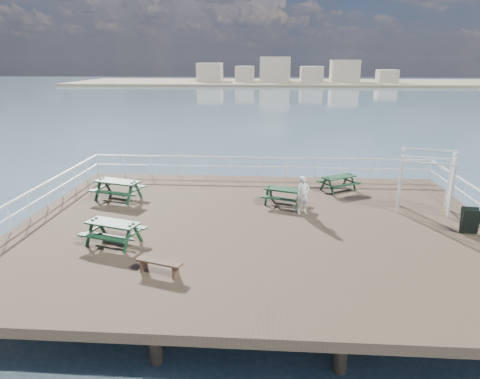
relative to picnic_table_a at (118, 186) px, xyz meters
The scene contains 11 objects.
ground 6.80m from the picnic_table_a, 23.05° to the right, with size 18.00×14.00×0.30m, color brown.
sea_backdrop 132.76m from the picnic_table_a, 81.88° to the left, with size 300.00×300.00×9.20m.
railing 6.16m from the picnic_table_a, ahead, with size 17.77×13.76×1.10m.
picnic_table_a is the anchor object (origin of this frame).
picnic_table_b 7.39m from the picnic_table_a, ahead, with size 1.97×1.78×0.80m.
picnic_table_c 10.27m from the picnic_table_a, 11.25° to the left, with size 2.10×2.01×0.80m.
picnic_table_d 4.99m from the picnic_table_a, 72.53° to the right, with size 2.14×1.91×0.88m.
flat_bench_near 7.67m from the picnic_table_a, 62.16° to the right, with size 1.48×0.76×0.41m.
trellis_arbor 13.13m from the picnic_table_a, ahead, with size 2.30×1.60×2.60m.
sandwich_board 14.28m from the picnic_table_a, 12.37° to the right, with size 0.65×0.52×0.98m.
person 8.22m from the picnic_table_a, ahead, with size 0.57×0.37×1.55m, color white.
Camera 1 is at (0.48, -15.23, 6.04)m, focal length 32.00 mm.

